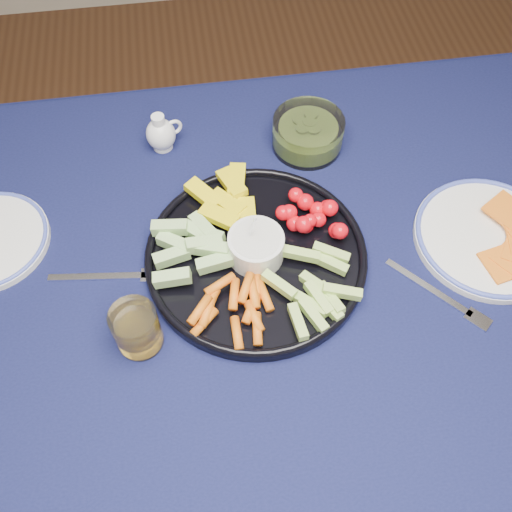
{
  "coord_description": "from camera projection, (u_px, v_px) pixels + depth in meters",
  "views": [
    {
      "loc": [
        0.0,
        -0.42,
        1.55
      ],
      "look_at": [
        0.08,
        0.08,
        0.76
      ],
      "focal_mm": 40.0,
      "sensor_mm": 36.0,
      "label": 1
    }
  ],
  "objects": [
    {
      "name": "dining_table",
      "position": [
        219.0,
        335.0,
        0.97
      ],
      "size": [
        1.67,
        1.07,
        0.75
      ],
      "color": "#4F351A",
      "rests_on": "ground"
    },
    {
      "name": "crudite_platter",
      "position": [
        254.0,
        254.0,
        0.93
      ],
      "size": [
        0.37,
        0.37,
        0.12
      ],
      "color": "black",
      "rests_on": "dining_table"
    },
    {
      "name": "cheese_plate",
      "position": [
        489.0,
        236.0,
        0.96
      ],
      "size": [
        0.25,
        0.25,
        0.03
      ],
      "color": "white",
      "rests_on": "dining_table"
    },
    {
      "name": "juice_tumbler",
      "position": [
        137.0,
        330.0,
        0.84
      ],
      "size": [
        0.07,
        0.07,
        0.08
      ],
      "color": "white",
      "rests_on": "dining_table"
    },
    {
      "name": "pickle_bowl",
      "position": [
        308.0,
        134.0,
        1.07
      ],
      "size": [
        0.13,
        0.13,
        0.06
      ],
      "color": "white",
      "rests_on": "dining_table"
    },
    {
      "name": "fork_right",
      "position": [
        445.0,
        299.0,
        0.91
      ],
      "size": [
        0.14,
        0.15,
        0.0
      ],
      "color": "silver",
      "rests_on": "dining_table"
    },
    {
      "name": "fork_left",
      "position": [
        117.0,
        276.0,
        0.93
      ],
      "size": [
        0.19,
        0.04,
        0.0
      ],
      "color": "silver",
      "rests_on": "dining_table"
    },
    {
      "name": "creamer_pitcher",
      "position": [
        161.0,
        134.0,
        1.06
      ],
      "size": [
        0.07,
        0.06,
        0.08
      ],
      "color": "white",
      "rests_on": "dining_table"
    }
  ]
}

